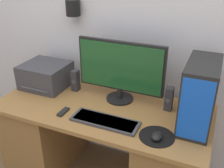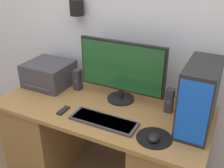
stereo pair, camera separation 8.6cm
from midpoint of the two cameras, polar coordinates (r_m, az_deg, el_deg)
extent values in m
cube|color=silver|center=(2.01, 1.33, 16.72)|extent=(6.40, 0.05, 2.70)
cylinder|color=black|center=(2.13, -9.71, 16.02)|extent=(0.11, 0.11, 0.12)
cube|color=olive|center=(1.90, -3.47, -5.30)|extent=(1.53, 0.69, 0.03)
cube|color=olive|center=(2.36, -15.26, -9.67)|extent=(0.43, 0.64, 0.67)
cube|color=olive|center=(1.98, 11.63, -17.23)|extent=(0.43, 0.64, 0.67)
cylinder|color=black|center=(1.98, 0.45, -3.16)|extent=(0.20, 0.20, 0.02)
cylinder|color=black|center=(1.95, 0.46, -1.92)|extent=(0.04, 0.04, 0.08)
cube|color=black|center=(1.87, 0.58, 3.86)|extent=(0.65, 0.03, 0.37)
cube|color=#194C23|center=(1.86, 0.38, 3.68)|extent=(0.62, 0.01, 0.34)
cube|color=#3D3D42|center=(1.72, -2.98, -8.09)|extent=(0.45, 0.15, 0.02)
cube|color=#5B5B60|center=(1.72, -2.99, -7.94)|extent=(0.41, 0.13, 0.01)
cylinder|color=black|center=(1.62, 8.18, -11.25)|extent=(0.22, 0.22, 0.00)
ellipsoid|color=black|center=(1.58, 8.15, -11.18)|extent=(0.06, 0.09, 0.04)
cube|color=black|center=(1.67, 17.09, -2.27)|extent=(0.19, 0.41, 0.43)
cube|color=blue|center=(1.50, 16.02, -5.66)|extent=(0.17, 0.01, 0.38)
cube|color=#38383D|center=(2.22, -15.29, 1.85)|extent=(0.36, 0.32, 0.19)
cube|color=#515156|center=(2.17, -16.65, -0.40)|extent=(0.25, 0.14, 0.01)
cube|color=#2D2D33|center=(2.10, -9.13, 0.74)|extent=(0.05, 0.06, 0.17)
cylinder|color=#47474C|center=(2.08, -9.59, 0.39)|extent=(0.03, 0.00, 0.03)
cube|color=#2D2D33|center=(1.85, 10.98, -3.19)|extent=(0.05, 0.06, 0.17)
cylinder|color=#47474C|center=(1.82, 10.74, -3.64)|extent=(0.03, 0.00, 0.03)
cube|color=black|center=(1.85, -11.88, -5.97)|extent=(0.04, 0.11, 0.02)
camera|label=1|loc=(0.04, -91.40, -0.69)|focal=42.00mm
camera|label=2|loc=(0.04, 88.60, 0.69)|focal=42.00mm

